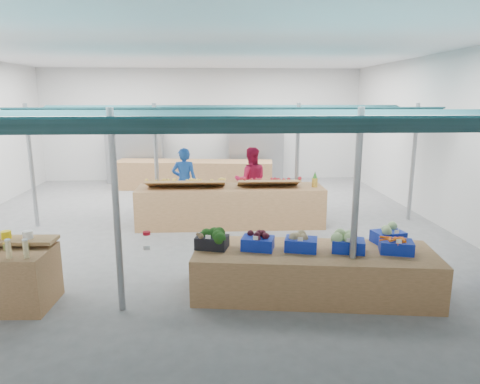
# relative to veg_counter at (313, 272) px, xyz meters

# --- Properties ---
(floor) EXTENTS (13.00, 13.00, 0.00)m
(floor) POSITION_rel_veg_counter_xyz_m (-1.99, 3.66, -0.37)
(floor) COLOR slate
(floor) RESTS_ON ground
(hall) EXTENTS (13.00, 13.00, 13.00)m
(hall) POSITION_rel_veg_counter_xyz_m (-1.99, 5.09, 2.27)
(hall) COLOR silver
(hall) RESTS_ON ground
(pole_grid) EXTENTS (10.00, 4.60, 3.00)m
(pole_grid) POSITION_rel_veg_counter_xyz_m (-1.24, 1.91, 1.44)
(pole_grid) COLOR gray
(pole_grid) RESTS_ON floor
(awnings) EXTENTS (9.50, 7.08, 0.30)m
(awnings) POSITION_rel_veg_counter_xyz_m (-1.24, 1.91, 2.41)
(awnings) COLOR #0A282B
(awnings) RESTS_ON pole_grid
(back_shelving_left) EXTENTS (2.00, 0.50, 2.00)m
(back_shelving_left) POSITION_rel_veg_counter_xyz_m (-4.49, 9.66, 0.63)
(back_shelving_left) COLOR #B23F33
(back_shelving_left) RESTS_ON floor
(back_shelving_right) EXTENTS (2.00, 0.50, 2.00)m
(back_shelving_right) POSITION_rel_veg_counter_xyz_m (0.01, 9.66, 0.63)
(back_shelving_right) COLOR #B23F33
(back_shelving_right) RESTS_ON floor
(veg_counter) EXTENTS (3.95, 1.78, 0.74)m
(veg_counter) POSITION_rel_veg_counter_xyz_m (0.00, 0.00, 0.00)
(veg_counter) COLOR brown
(veg_counter) RESTS_ON floor
(fruit_counter) EXTENTS (4.58, 1.13, 0.98)m
(fruit_counter) POSITION_rel_veg_counter_xyz_m (-1.17, 3.92, 0.12)
(fruit_counter) COLOR brown
(fruit_counter) RESTS_ON floor
(far_counter) EXTENTS (5.50, 1.73, 0.97)m
(far_counter) POSITION_rel_veg_counter_xyz_m (-2.26, 8.42, 0.12)
(far_counter) COLOR brown
(far_counter) RESTS_ON floor
(vendor_left) EXTENTS (0.67, 0.44, 1.83)m
(vendor_left) POSITION_rel_veg_counter_xyz_m (-2.37, 5.02, 0.54)
(vendor_left) COLOR #174499
(vendor_left) RESTS_ON floor
(vendor_right) EXTENTS (0.89, 0.70, 1.83)m
(vendor_right) POSITION_rel_veg_counter_xyz_m (-0.57, 5.02, 0.54)
(vendor_right) COLOR #B0153F
(vendor_right) RESTS_ON floor
(crate_broccoli) EXTENTS (0.58, 0.47, 0.35)m
(crate_broccoli) POSITION_rel_veg_counter_xyz_m (-1.63, 0.22, 0.53)
(crate_broccoli) COLOR black
(crate_broccoli) RESTS_ON veg_counter
(crate_beets) EXTENTS (0.58, 0.47, 0.29)m
(crate_beets) POSITION_rel_veg_counter_xyz_m (-0.89, 0.12, 0.50)
(crate_beets) COLOR #0E249D
(crate_beets) RESTS_ON veg_counter
(crate_celeriac) EXTENTS (0.58, 0.47, 0.31)m
(crate_celeriac) POSITION_rel_veg_counter_xyz_m (-0.21, 0.03, 0.52)
(crate_celeriac) COLOR #0E249D
(crate_celeriac) RESTS_ON veg_counter
(crate_cabbage) EXTENTS (0.58, 0.47, 0.35)m
(crate_cabbage) POSITION_rel_veg_counter_xyz_m (0.52, -0.07, 0.53)
(crate_cabbage) COLOR #0E249D
(crate_cabbage) RESTS_ON veg_counter
(crate_carrots) EXTENTS (0.58, 0.47, 0.29)m
(crate_carrots) POSITION_rel_veg_counter_xyz_m (1.26, -0.17, 0.48)
(crate_carrots) COLOR #0E249D
(crate_carrots) RESTS_ON veg_counter
(sparrow) EXTENTS (0.12, 0.09, 0.11)m
(sparrow) POSITION_rel_veg_counter_xyz_m (-1.81, 0.11, 0.62)
(sparrow) COLOR brown
(sparrow) RESTS_ON crate_broccoli
(pole_ribbon) EXTENTS (0.12, 0.12, 0.28)m
(pole_ribbon) POSITION_rel_veg_counter_xyz_m (-2.62, -0.05, 0.71)
(pole_ribbon) COLOR red
(pole_ribbon) RESTS_ON pole_grid
(apple_heap_yellow) EXTENTS (1.91, 0.74, 0.27)m
(apple_heap_yellow) POSITION_rel_veg_counter_xyz_m (-2.26, 3.82, 0.77)
(apple_heap_yellow) COLOR #997247
(apple_heap_yellow) RESTS_ON fruit_counter
(apple_heap_red) EXTENTS (1.51, 0.73, 0.27)m
(apple_heap_red) POSITION_rel_veg_counter_xyz_m (-0.25, 3.80, 0.77)
(apple_heap_red) COLOR #997247
(apple_heap_red) RESTS_ON fruit_counter
(pineapple) EXTENTS (0.14, 0.14, 0.39)m
(pineapple) POSITION_rel_veg_counter_xyz_m (0.89, 3.79, 0.79)
(pineapple) COLOR #8C6019
(pineapple) RESTS_ON fruit_counter
(crate_extra) EXTENTS (0.56, 0.45, 0.32)m
(crate_extra) POSITION_rel_veg_counter_xyz_m (1.32, 0.30, 0.52)
(crate_extra) COLOR #0E249D
(crate_extra) RESTS_ON veg_counter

